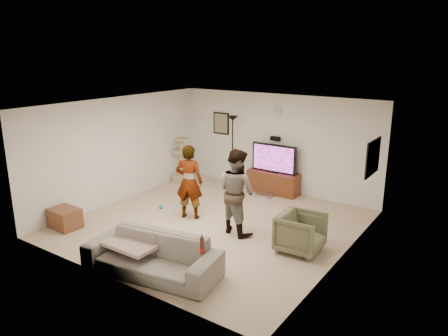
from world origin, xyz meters
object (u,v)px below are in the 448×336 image
Objects in this scene: beer_bottle at (202,246)px; armchair at (301,233)px; sofa at (152,255)px; side_table at (65,218)px; person_left at (189,182)px; person_right at (237,191)px; cat_tree at (181,159)px; tv at (274,158)px; floor_lamp at (232,151)px; tv_stand at (273,182)px.

armchair is at bearing 73.72° from beer_bottle.
side_table is at bearing 163.30° from sofa.
person_left is 0.95× the size of person_right.
sofa is (-0.23, -2.17, -0.53)m from person_right.
person_left is at bearing -46.04° from cat_tree.
beer_bottle is at bearing -5.29° from side_table.
beer_bottle is at bearing -74.22° from tv.
floor_lamp is 4.59m from side_table.
side_table is at bearing 174.71° from beer_bottle.
cat_tree is 5.04m from armchair.
beer_bottle is (1.35, -4.76, -0.13)m from tv.
cat_tree is at bearing 115.27° from sofa.
side_table is (0.13, -3.86, -0.42)m from cat_tree.
person_left is 2.51m from sofa.
cat_tree is (-2.61, -0.55, -0.29)m from tv.
side_table is at bearing -119.35° from tv_stand.
person_left reaches higher than tv_stand.
person_left is at bearing 132.48° from beer_bottle.
floor_lamp is at bearing -177.33° from tv.
tv is at bearing 33.61° from armchair.
tv_stand is 0.64m from tv.
armchair reaches higher than sofa.
tv is at bearing 2.67° from floor_lamp.
side_table is (-3.82, 0.35, -0.57)m from beer_bottle.
armchair is at bearing 42.61° from sofa.
armchair is at bearing 156.75° from person_left.
person_right reaches higher than sofa.
armchair is at bearing -53.36° from tv_stand.
tv_stand is at bearing 84.30° from sofa.
person_left reaches higher than sofa.
beer_bottle is 0.40× the size of side_table.
sofa is at bearing -7.22° from side_table.
tv is 1.95× the size of side_table.
tv_stand is 5.06m from side_table.
tv is at bearing 60.65° from side_table.
floor_lamp is 2.52m from person_left.
person_left reaches higher than beer_bottle.
person_left reaches higher than side_table.
sofa is at bearing 97.54° from person_right.
beer_bottle is 3.88m from side_table.
armchair reaches higher than side_table.
floor_lamp is (-1.22, -0.06, 0.66)m from tv_stand.
side_table is (-2.48, -4.41, -0.07)m from tv_stand.
person_right reaches higher than tv_stand.
person_right is 2.18× the size of armchair.
person_right is at bearing 74.40° from sofa.
cat_tree is 0.56× the size of sofa.
floor_lamp is 1.51× the size of cat_tree.
cat_tree is at bearing -19.24° from person_right.
floor_lamp is at bearing -98.92° from person_left.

